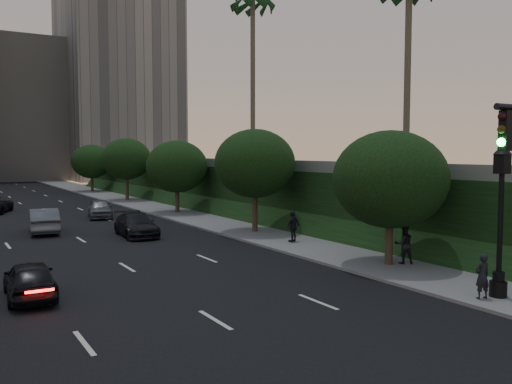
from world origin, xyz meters
TOP-DOWN VIEW (x-y plane):
  - ground at (0.00, 0.00)m, footprint 160.00×160.00m
  - road_surface at (0.00, 30.00)m, footprint 16.00×140.00m
  - sidewalk_right at (10.25, 30.00)m, footprint 4.50×140.00m
  - embankment at (22.00, 28.00)m, footprint 18.00×90.00m
  - parapet_wall at (13.50, 28.00)m, footprint 0.35×90.00m
  - office_block_mid at (6.00, 102.00)m, footprint 22.00×18.00m
  - office_block_right at (24.00, 96.00)m, footprint 20.00×22.00m
  - tree_right_a at (10.30, 8.00)m, footprint 5.20×5.20m
  - tree_right_b at (10.30, 20.00)m, footprint 5.20×5.20m
  - tree_right_c at (10.30, 33.00)m, footprint 5.20×5.20m
  - tree_right_d at (10.30, 47.00)m, footprint 5.20×5.20m
  - tree_right_e at (10.30, 62.00)m, footprint 5.20×5.20m
  - palm_far at (16.00, 30.00)m, footprint 3.20×3.20m
  - street_lamp at (9.63, 1.94)m, footprint 0.64×0.64m
  - sedan_near_left at (-4.56, 10.67)m, footprint 1.85×4.16m
  - sedan_mid_left at (-1.41, 27.15)m, footprint 2.23×5.08m
  - sedan_near_right at (3.32, 22.77)m, footprint 2.33×5.05m
  - sedan_far_right at (3.85, 33.37)m, footprint 2.58×4.64m
  - pedestrian_a at (8.89, 2.06)m, footprint 0.64×0.48m
  - pedestrian_b at (11.01, 7.77)m, footprint 1.08×0.99m
  - pedestrian_c at (10.05, 15.30)m, footprint 1.12×0.74m

SIDE VIEW (x-z plane):
  - ground at x=0.00m, z-range 0.00..0.00m
  - road_surface at x=0.00m, z-range 0.00..0.02m
  - sidewalk_right at x=10.25m, z-range 0.00..0.15m
  - sedan_near_left at x=-4.56m, z-range 0.00..1.39m
  - sedan_near_right at x=3.32m, z-range 0.00..1.43m
  - sedan_far_right at x=3.85m, z-range 0.00..1.49m
  - sedan_mid_left at x=-1.41m, z-range 0.00..1.62m
  - pedestrian_a at x=8.89m, z-range 0.15..1.74m
  - pedestrian_c at x=10.05m, z-range 0.15..1.91m
  - pedestrian_b at x=11.01m, z-range 0.15..1.94m
  - embankment at x=22.00m, z-range 0.00..4.00m
  - street_lamp at x=9.63m, z-range -0.18..5.44m
  - tree_right_a at x=10.30m, z-range 0.90..7.14m
  - tree_right_c at x=10.30m, z-range 0.90..7.14m
  - tree_right_e at x=10.30m, z-range 0.90..7.14m
  - parapet_wall at x=13.50m, z-range 4.00..4.70m
  - tree_right_b at x=10.30m, z-range 1.15..7.88m
  - tree_right_d at x=10.30m, z-range 1.15..7.88m
  - office_block_mid at x=6.00m, z-range 0.00..26.00m
  - palm_far at x=16.00m, z-range 9.89..25.39m
  - office_block_right at x=24.00m, z-range 0.00..36.00m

